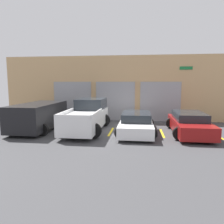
% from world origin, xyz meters
% --- Properties ---
extents(ground_plane, '(28.00, 28.00, 0.00)m').
position_xyz_m(ground_plane, '(0.00, 0.00, 0.00)').
color(ground_plane, '#3D3D3F').
extents(shophouse_building, '(17.77, 0.68, 4.86)m').
position_xyz_m(shophouse_building, '(-0.01, 3.29, 2.39)').
color(shophouse_building, tan).
rests_on(shophouse_building, ground).
extents(pickup_truck, '(2.39, 5.25, 1.83)m').
position_xyz_m(pickup_truck, '(-1.47, -0.74, 0.86)').
color(pickup_truck, white).
rests_on(pickup_truck, ground).
extents(sedan_white, '(2.18, 4.79, 1.15)m').
position_xyz_m(sedan_white, '(1.47, -1.00, 0.55)').
color(sedan_white, white).
rests_on(sedan_white, ground).
extents(sedan_side, '(2.40, 4.62, 1.61)m').
position_xyz_m(sedan_side, '(-4.40, -1.03, 0.87)').
color(sedan_side, black).
rests_on(sedan_side, ground).
extents(van_right, '(2.22, 4.66, 1.21)m').
position_xyz_m(van_right, '(4.40, -1.01, 0.58)').
color(van_right, maroon).
rests_on(van_right, ground).
extents(parking_stripe_far_left, '(0.12, 2.20, 0.01)m').
position_xyz_m(parking_stripe_far_left, '(-5.87, -1.03, 0.00)').
color(parking_stripe_far_left, gold).
rests_on(parking_stripe_far_left, ground).
extents(parking_stripe_left, '(0.12, 2.20, 0.01)m').
position_xyz_m(parking_stripe_left, '(-2.94, -1.03, 0.00)').
color(parking_stripe_left, gold).
rests_on(parking_stripe_left, ground).
extents(parking_stripe_centre, '(0.12, 2.20, 0.01)m').
position_xyz_m(parking_stripe_centre, '(0.00, -1.03, 0.00)').
color(parking_stripe_centre, gold).
rests_on(parking_stripe_centre, ground).
extents(parking_stripe_right, '(0.12, 2.20, 0.01)m').
position_xyz_m(parking_stripe_right, '(2.94, -1.03, 0.00)').
color(parking_stripe_right, gold).
rests_on(parking_stripe_right, ground).
extents(parking_stripe_far_right, '(0.12, 2.20, 0.01)m').
position_xyz_m(parking_stripe_far_right, '(5.87, -1.03, 0.00)').
color(parking_stripe_far_right, gold).
rests_on(parking_stripe_far_right, ground).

